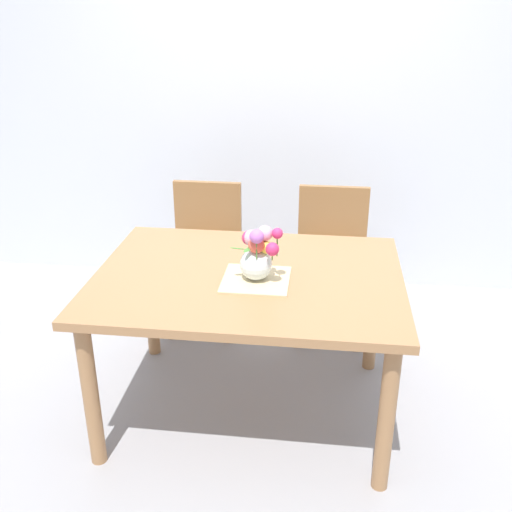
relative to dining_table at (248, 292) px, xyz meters
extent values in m
plane|color=#939399|center=(0.00, 0.00, -0.67)|extent=(12.00, 12.00, 0.00)
cube|color=silver|center=(0.00, 1.60, 0.73)|extent=(7.00, 0.10, 2.80)
cube|color=#9E7047|center=(0.00, 0.00, 0.07)|extent=(1.41, 1.06, 0.04)
cylinder|color=#9E7047|center=(-0.63, -0.45, -0.31)|extent=(0.07, 0.07, 0.72)
cylinder|color=#9E7047|center=(0.63, -0.45, -0.31)|extent=(0.07, 0.07, 0.72)
cylinder|color=#9E7047|center=(-0.63, 0.45, -0.31)|extent=(0.07, 0.07, 0.72)
cylinder|color=#9E7047|center=(0.63, 0.45, -0.31)|extent=(0.07, 0.07, 0.72)
cube|color=olive|center=(-0.39, 0.79, -0.21)|extent=(0.42, 0.42, 0.04)
cylinder|color=olive|center=(-0.21, 0.61, -0.45)|extent=(0.04, 0.04, 0.44)
cylinder|color=olive|center=(-0.57, 0.61, -0.45)|extent=(0.04, 0.04, 0.44)
cylinder|color=olive|center=(-0.21, 0.97, -0.45)|extent=(0.04, 0.04, 0.44)
cylinder|color=olive|center=(-0.57, 0.97, -0.45)|extent=(0.04, 0.04, 0.44)
cube|color=olive|center=(-0.39, 0.98, 0.02)|extent=(0.42, 0.04, 0.42)
cube|color=olive|center=(0.39, 0.79, -0.21)|extent=(0.42, 0.42, 0.04)
cylinder|color=olive|center=(0.57, 0.61, -0.45)|extent=(0.04, 0.04, 0.44)
cylinder|color=olive|center=(0.21, 0.61, -0.45)|extent=(0.04, 0.04, 0.44)
cylinder|color=olive|center=(0.57, 0.97, -0.45)|extent=(0.04, 0.04, 0.44)
cylinder|color=olive|center=(0.21, 0.97, -0.45)|extent=(0.04, 0.04, 0.44)
cube|color=olive|center=(0.39, 0.98, 0.02)|extent=(0.42, 0.04, 0.42)
cube|color=#CCB789|center=(0.04, -0.06, 0.10)|extent=(0.30, 0.30, 0.01)
sphere|color=silver|center=(0.04, -0.06, 0.17)|extent=(0.15, 0.15, 0.15)
sphere|color=#D12D66|center=(0.01, -0.04, 0.29)|extent=(0.07, 0.07, 0.07)
cylinder|color=#478438|center=(0.01, -0.04, 0.26)|extent=(0.01, 0.01, 0.06)
sphere|color=#EA9EBC|center=(0.08, -0.06, 0.32)|extent=(0.07, 0.07, 0.07)
cylinder|color=#478438|center=(0.08, -0.06, 0.27)|extent=(0.01, 0.01, 0.10)
sphere|color=#D12D66|center=(0.12, -0.12, 0.28)|extent=(0.06, 0.06, 0.06)
cylinder|color=#478438|center=(0.12, -0.12, 0.25)|extent=(0.01, 0.01, 0.05)
sphere|color=#D12D66|center=(0.14, -0.08, 0.33)|extent=(0.05, 0.05, 0.05)
cylinder|color=#478438|center=(0.14, -0.08, 0.28)|extent=(0.01, 0.01, 0.11)
sphere|color=#EA9EBC|center=(0.02, -0.04, 0.29)|extent=(0.07, 0.07, 0.07)
cylinder|color=#478438|center=(0.02, -0.04, 0.26)|extent=(0.01, 0.01, 0.07)
sphere|color=#B266C6|center=(0.05, -0.12, 0.33)|extent=(0.06, 0.06, 0.06)
cylinder|color=#478438|center=(0.05, -0.12, 0.28)|extent=(0.01, 0.01, 0.11)
sphere|color=#EFD14C|center=(0.09, -0.07, 0.26)|extent=(0.06, 0.06, 0.06)
cylinder|color=#478438|center=(0.09, -0.07, 0.24)|extent=(0.01, 0.01, 0.04)
sphere|color=#D12D66|center=(0.04, -0.01, 0.28)|extent=(0.07, 0.07, 0.07)
cylinder|color=#478438|center=(0.04, -0.01, 0.25)|extent=(0.01, 0.01, 0.06)
sphere|color=#E55B4C|center=(0.05, -0.09, 0.28)|extent=(0.07, 0.07, 0.07)
cylinder|color=#478438|center=(0.05, -0.09, 0.25)|extent=(0.01, 0.01, 0.05)
ellipsoid|color=#478438|center=(0.02, -0.10, 0.26)|extent=(0.06, 0.07, 0.02)
ellipsoid|color=#478438|center=(-0.03, -0.09, 0.26)|extent=(0.07, 0.05, 0.03)
camera|label=1|loc=(0.33, -2.41, 1.26)|focal=41.13mm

